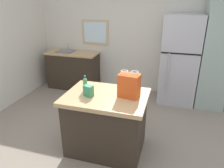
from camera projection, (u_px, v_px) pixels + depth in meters
ground at (101, 152)px, 3.17m from camera, size 6.09×6.09×0.00m
back_wall at (135, 39)px, 4.95m from camera, size 4.87×0.13×2.51m
kitchen_island at (106, 122)px, 3.10m from camera, size 1.16×0.85×0.90m
refrigerator at (179, 60)px, 4.43m from camera, size 0.75×0.71×1.87m
tall_cabinet at (216, 54)px, 4.18m from camera, size 0.55×0.64×2.25m
sink_counter at (73, 69)px, 5.32m from camera, size 1.27×0.59×1.11m
shopping_bag at (129, 85)px, 2.83m from camera, size 0.30×0.22×0.37m
small_box at (88, 91)px, 2.88m from camera, size 0.15×0.12×0.15m
bottle at (85, 84)px, 3.02m from camera, size 0.06×0.06×0.24m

